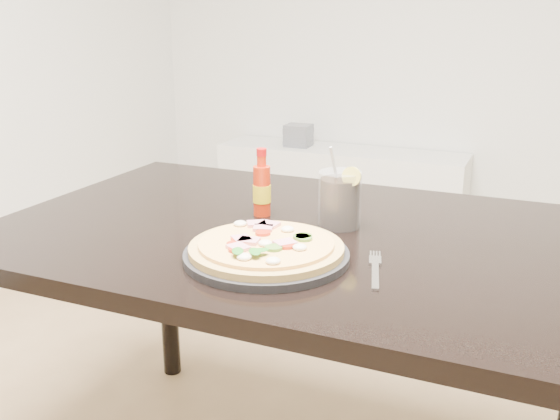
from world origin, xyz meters
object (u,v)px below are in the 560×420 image
at_px(media_console, 340,192).
at_px(plate, 266,255).
at_px(pizza, 266,246).
at_px(hot_sauce_bottle, 262,189).
at_px(dining_table, 300,263).
at_px(fork, 375,268).
at_px(cola_cup, 340,201).

bearing_deg(media_console, plate, -75.80).
height_order(pizza, hot_sauce_bottle, hot_sauce_bottle).
bearing_deg(dining_table, media_console, 105.40).
bearing_deg(hot_sauce_bottle, dining_table, -25.70).
relative_size(dining_table, plate, 4.21).
bearing_deg(media_console, fork, -70.51).
bearing_deg(dining_table, cola_cup, 37.32).
bearing_deg(media_console, cola_cup, -72.26).
distance_m(cola_cup, fork, 0.27).
xyz_separation_m(hot_sauce_bottle, fork, (0.34, -0.23, -0.06)).
height_order(plate, hot_sauce_bottle, hot_sauce_bottle).
bearing_deg(plate, dining_table, 91.26).
xyz_separation_m(pizza, hot_sauce_bottle, (-0.13, 0.26, 0.04)).
distance_m(pizza, hot_sauce_bottle, 0.29).
xyz_separation_m(plate, fork, (0.21, 0.03, -0.01)).
height_order(dining_table, media_console, dining_table).
relative_size(pizza, cola_cup, 1.64).
height_order(hot_sauce_bottle, media_console, hot_sauce_bottle).
bearing_deg(dining_table, plate, -88.74).
xyz_separation_m(dining_table, plate, (0.00, -0.20, 0.09)).
bearing_deg(plate, fork, 8.91).
bearing_deg(plate, hot_sauce_bottle, 116.69).
xyz_separation_m(hot_sauce_bottle, media_console, (-0.44, 1.98, -0.57)).
bearing_deg(dining_table, hot_sauce_bottle, 154.30).
distance_m(cola_cup, media_console, 2.16).
bearing_deg(cola_cup, pizza, -105.15).
relative_size(hot_sauce_bottle, media_console, 0.12).
bearing_deg(dining_table, pizza, -88.80).
relative_size(cola_cup, fork, 1.01).
distance_m(pizza, cola_cup, 0.27).
height_order(dining_table, cola_cup, cola_cup).
height_order(plate, cola_cup, cola_cup).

